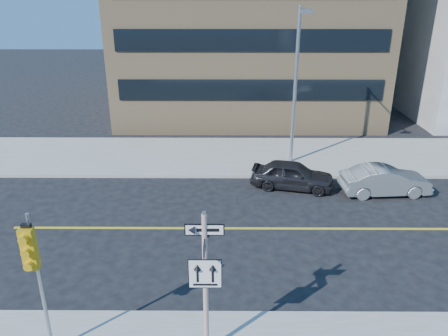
{
  "coord_description": "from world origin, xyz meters",
  "views": [
    {
      "loc": [
        0.5,
        -11.17,
        8.83
      ],
      "look_at": [
        0.41,
        4.0,
        2.61
      ],
      "focal_mm": 35.0,
      "sensor_mm": 36.0,
      "label": 1
    }
  ],
  "objects_px": {
    "parked_car_b": "(385,181)",
    "streetlight_a": "(297,77)",
    "traffic_signal": "(32,260)",
    "sign_pole": "(205,278)",
    "parked_car_a": "(292,175)"
  },
  "relations": [
    {
      "from": "sign_pole",
      "to": "parked_car_a",
      "type": "relative_size",
      "value": 1.04
    },
    {
      "from": "streetlight_a",
      "to": "parked_car_b",
      "type": "bearing_deg",
      "value": -42.6
    },
    {
      "from": "traffic_signal",
      "to": "parked_car_a",
      "type": "distance_m",
      "value": 13.24
    },
    {
      "from": "sign_pole",
      "to": "traffic_signal",
      "type": "bearing_deg",
      "value": -177.89
    },
    {
      "from": "traffic_signal",
      "to": "streetlight_a",
      "type": "bearing_deg",
      "value": 59.2
    },
    {
      "from": "parked_car_a",
      "to": "streetlight_a",
      "type": "distance_m",
      "value": 5.01
    },
    {
      "from": "parked_car_a",
      "to": "streetlight_a",
      "type": "relative_size",
      "value": 0.49
    },
    {
      "from": "sign_pole",
      "to": "parked_car_a",
      "type": "distance_m",
      "value": 11.17
    },
    {
      "from": "parked_car_a",
      "to": "parked_car_b",
      "type": "distance_m",
      "value": 4.23
    },
    {
      "from": "streetlight_a",
      "to": "sign_pole",
      "type": "bearing_deg",
      "value": -106.77
    },
    {
      "from": "sign_pole",
      "to": "parked_car_a",
      "type": "xyz_separation_m",
      "value": [
        3.64,
        10.41,
        -1.77
      ]
    },
    {
      "from": "sign_pole",
      "to": "parked_car_a",
      "type": "height_order",
      "value": "sign_pole"
    },
    {
      "from": "sign_pole",
      "to": "traffic_signal",
      "type": "distance_m",
      "value": 4.05
    },
    {
      "from": "traffic_signal",
      "to": "parked_car_b",
      "type": "bearing_deg",
      "value": 39.96
    },
    {
      "from": "parked_car_b",
      "to": "streetlight_a",
      "type": "distance_m",
      "value": 6.61
    }
  ]
}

